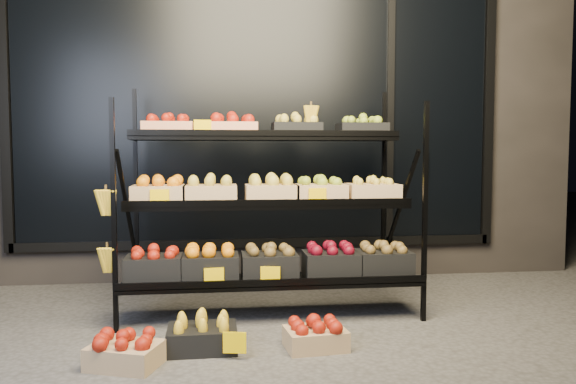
{
  "coord_description": "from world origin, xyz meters",
  "views": [
    {
      "loc": [
        -0.36,
        -3.46,
        1.15
      ],
      "look_at": [
        0.13,
        0.55,
        0.87
      ],
      "focal_mm": 35.0,
      "sensor_mm": 36.0,
      "label": 1
    }
  ],
  "objects": [
    {
      "name": "floor_crate_left",
      "position": [
        -0.87,
        -0.42,
        0.09
      ],
      "size": [
        0.43,
        0.37,
        0.19
      ],
      "rotation": [
        0.0,
        0.0,
        -0.34
      ],
      "color": "tan",
      "rests_on": "ground"
    },
    {
      "name": "display_rack",
      "position": [
        -0.01,
        0.6,
        0.79
      ],
      "size": [
        2.18,
        1.02,
        1.66
      ],
      "color": "black",
      "rests_on": "ground"
    },
    {
      "name": "floor_crate_midright",
      "position": [
        0.2,
        -0.27,
        0.09
      ],
      "size": [
        0.38,
        0.29,
        0.18
      ],
      "rotation": [
        0.0,
        0.0,
        0.11
      ],
      "color": "tan",
      "rests_on": "ground"
    },
    {
      "name": "ground",
      "position": [
        0.0,
        0.0,
        0.0
      ],
      "size": [
        24.0,
        24.0,
        0.0
      ],
      "primitive_type": "plane",
      "color": "#514F4C",
      "rests_on": "ground"
    },
    {
      "name": "tag_floor_a",
      "position": [
        -0.28,
        -0.4,
        0.06
      ],
      "size": [
        0.13,
        0.01,
        0.12
      ],
      "primitive_type": "cube",
      "color": "#E7B800",
      "rests_on": "ground"
    },
    {
      "name": "building",
      "position": [
        0.0,
        2.59,
        1.75
      ],
      "size": [
        6.0,
        2.08,
        3.5
      ],
      "color": "#2D2826",
      "rests_on": "ground"
    },
    {
      "name": "floor_crate_midleft",
      "position": [
        -0.47,
        -0.21,
        0.09
      ],
      "size": [
        0.4,
        0.3,
        0.2
      ],
      "rotation": [
        0.0,
        0.0,
        0.01
      ],
      "color": "black",
      "rests_on": "ground"
    }
  ]
}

